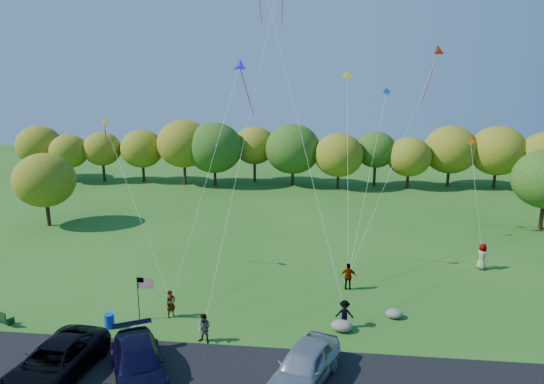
# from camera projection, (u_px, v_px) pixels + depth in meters

# --- Properties ---
(ground) EXTENTS (140.00, 140.00, 0.00)m
(ground) POSITION_uv_depth(u_px,v_px,m) (248.00, 337.00, 26.32)
(ground) COLOR #255C1A
(ground) RESTS_ON ground
(asphalt_lane) EXTENTS (44.00, 6.00, 0.06)m
(asphalt_lane) POSITION_uv_depth(u_px,v_px,m) (234.00, 381.00, 22.44)
(asphalt_lane) COLOR black
(asphalt_lane) RESTS_ON ground
(treeline) EXTENTS (76.30, 27.26, 8.29)m
(treeline) POSITION_uv_depth(u_px,v_px,m) (271.00, 152.00, 60.12)
(treeline) COLOR #3A2315
(treeline) RESTS_ON ground
(minivan_dark) EXTENTS (3.28, 6.18, 1.65)m
(minivan_dark) POSITION_uv_depth(u_px,v_px,m) (55.00, 362.00, 22.49)
(minivan_dark) COLOR black
(minivan_dark) RESTS_ON asphalt_lane
(minivan_navy) EXTENTS (4.62, 6.06, 1.64)m
(minivan_navy) POSITION_uv_depth(u_px,v_px,m) (138.00, 364.00, 22.36)
(minivan_navy) COLOR black
(minivan_navy) RESTS_ON asphalt_lane
(minivan_silver) EXTENTS (3.79, 5.60, 1.77)m
(minivan_silver) POSITION_uv_depth(u_px,v_px,m) (304.00, 365.00, 22.10)
(minivan_silver) COLOR #B2B5BE
(minivan_silver) RESTS_ON asphalt_lane
(flyer_a) EXTENTS (0.69, 0.72, 1.66)m
(flyer_a) POSITION_uv_depth(u_px,v_px,m) (171.00, 304.00, 28.34)
(flyer_a) COLOR #4C4C59
(flyer_a) RESTS_ON ground
(flyer_b) EXTENTS (0.93, 0.82, 1.62)m
(flyer_b) POSITION_uv_depth(u_px,v_px,m) (204.00, 329.00, 25.59)
(flyer_b) COLOR #4C4C59
(flyer_b) RESTS_ON ground
(flyer_c) EXTENTS (1.05, 0.60, 1.61)m
(flyer_c) POSITION_uv_depth(u_px,v_px,m) (344.00, 314.00, 27.19)
(flyer_c) COLOR #4C4C59
(flyer_c) RESTS_ON ground
(flyer_d) EXTENTS (1.07, 0.45, 1.83)m
(flyer_d) POSITION_uv_depth(u_px,v_px,m) (348.00, 277.00, 32.02)
(flyer_d) COLOR #4C4C59
(flyer_d) RESTS_ON ground
(flyer_e) EXTENTS (1.03, 1.13, 1.94)m
(flyer_e) POSITION_uv_depth(u_px,v_px,m) (482.00, 256.00, 35.44)
(flyer_e) COLOR #4C4C59
(flyer_e) RESTS_ON ground
(trash_barrel) EXTENTS (0.54, 0.54, 0.81)m
(trash_barrel) POSITION_uv_depth(u_px,v_px,m) (109.00, 321.00, 27.23)
(trash_barrel) COLOR #0D31D0
(trash_barrel) RESTS_ON ground
(flag_assembly) EXTENTS (0.99, 0.65, 2.69)m
(flag_assembly) POSITION_uv_depth(u_px,v_px,m) (143.00, 288.00, 27.67)
(flag_assembly) COLOR black
(flag_assembly) RESTS_ON ground
(boulder_near) EXTENTS (1.21, 0.95, 0.60)m
(boulder_near) POSITION_uv_depth(u_px,v_px,m) (342.00, 326.00, 26.90)
(boulder_near) COLOR gray
(boulder_near) RESTS_ON ground
(boulder_far) EXTENTS (0.99, 0.83, 0.52)m
(boulder_far) POSITION_uv_depth(u_px,v_px,m) (394.00, 314.00, 28.38)
(boulder_far) COLOR slate
(boulder_far) RESTS_ON ground
(kites_aloft) EXTENTS (25.75, 11.61, 15.26)m
(kites_aloft) POSITION_uv_depth(u_px,v_px,m) (302.00, 8.00, 35.35)
(kites_aloft) COLOR red
(kites_aloft) RESTS_ON ground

